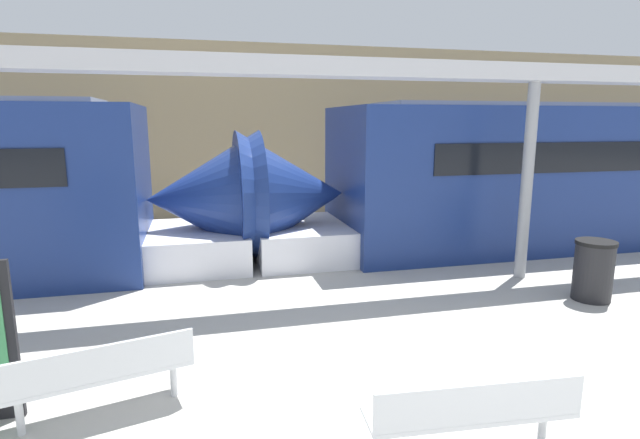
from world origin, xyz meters
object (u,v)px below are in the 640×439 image
Objects in this scene: trash_bin at (593,270)px; support_column_near at (527,183)px; bench_far at (100,371)px; bench_near at (473,410)px.

support_column_near is (-0.36, 1.31, 1.25)m from trash_bin.
trash_bin is at bearing -1.48° from bench_far.
trash_bin is 1.85m from support_column_near.
bench_far is at bearing -156.26° from support_column_near.
support_column_near is (3.57, 4.35, 1.25)m from bench_near.
bench_near is 0.51× the size of support_column_near.
bench_far is at bearing 159.39° from bench_near.
trash_bin is (7.00, 1.61, 0.00)m from bench_far.
bench_far is 7.19m from trash_bin.
support_column_near is (6.64, 2.92, 1.25)m from bench_far.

